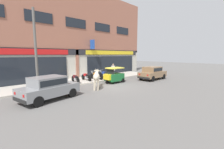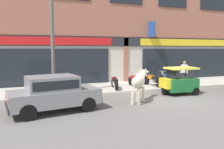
% 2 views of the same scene
% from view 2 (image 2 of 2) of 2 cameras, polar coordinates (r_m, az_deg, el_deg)
% --- Properties ---
extents(ground_plane, '(90.00, 90.00, 0.00)m').
position_cam_2_polar(ground_plane, '(11.35, 15.25, -6.43)').
color(ground_plane, '#605E5B').
extents(sidewalk, '(19.00, 3.62, 0.13)m').
position_cam_2_polar(sidewalk, '(14.73, 6.33, -2.98)').
color(sidewalk, '#B7AFA3').
rests_on(sidewalk, ground).
extents(shop_building, '(23.00, 1.40, 10.43)m').
position_cam_2_polar(shop_building, '(16.60, 3.33, 15.33)').
color(shop_building, '#9E604C').
rests_on(shop_building, ground).
extents(cow, '(1.60, 1.75, 1.61)m').
position_cam_2_polar(cow, '(10.34, 7.02, -1.84)').
color(cow, beige).
rests_on(cow, ground).
extents(car_1, '(3.79, 2.19, 1.46)m').
position_cam_2_polar(car_1, '(9.12, -14.95, -4.38)').
color(car_1, black).
rests_on(car_1, ground).
extents(auto_rickshaw, '(2.01, 1.22, 1.52)m').
position_cam_2_polar(auto_rickshaw, '(12.71, 17.03, -2.07)').
color(auto_rickshaw, black).
rests_on(auto_rickshaw, ground).
extents(motorcycle_0, '(0.59, 1.80, 0.88)m').
position_cam_2_polar(motorcycle_0, '(13.26, 0.67, -2.05)').
color(motorcycle_0, black).
rests_on(motorcycle_0, sidewalk).
extents(motorcycle_1, '(0.52, 1.81, 0.88)m').
position_cam_2_polar(motorcycle_1, '(14.00, 5.75, -1.61)').
color(motorcycle_1, black).
rests_on(motorcycle_1, sidewalk).
extents(motorcycle_2, '(0.58, 1.80, 0.88)m').
position_cam_2_polar(motorcycle_2, '(14.45, 10.44, -1.44)').
color(motorcycle_2, black).
rests_on(motorcycle_2, sidewalk).
extents(motorcycle_3, '(0.52, 1.81, 0.88)m').
position_cam_2_polar(motorcycle_3, '(15.19, 14.37, -1.14)').
color(motorcycle_3, black).
rests_on(motorcycle_3, sidewalk).
extents(pedestrian, '(0.48, 0.32, 1.60)m').
position_cam_2_polar(pedestrian, '(15.38, 18.34, 1.07)').
color(pedestrian, '#2D2D33').
rests_on(pedestrian, sidewalk).
extents(utility_pole, '(0.18, 0.18, 5.97)m').
position_cam_2_polar(utility_pole, '(11.60, -15.29, 9.35)').
color(utility_pole, '#595651').
rests_on(utility_pole, sidewalk).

